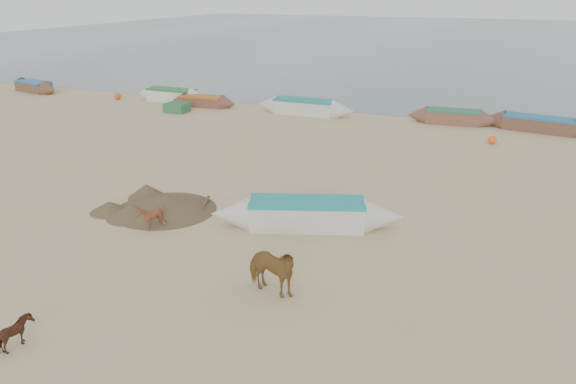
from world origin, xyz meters
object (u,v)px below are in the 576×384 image
object	(u,v)px
calf_front	(150,217)
calf_right	(16,335)
near_canoe	(307,214)
cow_adult	(271,270)

from	to	relation	value
calf_front	calf_right	bearing A→B (deg)	-17.89
calf_right	near_canoe	world-z (taller)	near_canoe
cow_adult	calf_front	bearing A→B (deg)	79.64
cow_adult	near_canoe	distance (m)	4.58
cow_adult	calf_right	bearing A→B (deg)	148.21
near_canoe	calf_front	bearing A→B (deg)	-175.34
cow_adult	near_canoe	size ratio (longest dim) A/B	0.26
cow_adult	near_canoe	xyz separation A→B (m)	(-0.70, 4.52, -0.22)
calf_front	calf_right	size ratio (longest dim) A/B	1.15
near_canoe	cow_adult	bearing A→B (deg)	-101.14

